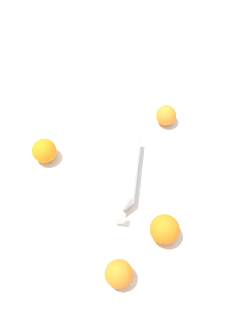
% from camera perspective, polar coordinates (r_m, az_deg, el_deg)
% --- Properties ---
extents(ground_plane, '(2.40, 2.40, 0.00)m').
position_cam_1_polar(ground_plane, '(1.17, 0.66, 0.00)').
color(ground_plane, silver).
extents(water_bottle, '(0.21, 0.27, 0.07)m').
position_cam_1_polar(water_bottle, '(1.11, -0.13, -0.97)').
color(water_bottle, silver).
rests_on(water_bottle, ground_plane).
extents(orange_0, '(0.07, 0.07, 0.07)m').
position_cam_1_polar(orange_0, '(1.26, 6.08, 7.94)').
color(orange_0, orange).
rests_on(orange_0, ground_plane).
extents(orange_1, '(0.08, 0.08, 0.08)m').
position_cam_1_polar(orange_1, '(1.03, 5.85, -9.20)').
color(orange_1, orange).
rests_on(orange_1, ground_plane).
extents(orange_2, '(0.07, 0.07, 0.07)m').
position_cam_1_polar(orange_2, '(0.99, -1.10, -15.69)').
color(orange_2, orange).
rests_on(orange_2, ground_plane).
extents(orange_3, '(0.08, 0.08, 0.08)m').
position_cam_1_polar(orange_3, '(1.19, -12.27, 2.57)').
color(orange_3, orange).
rests_on(orange_3, ground_plane).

